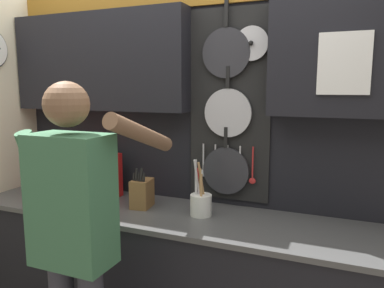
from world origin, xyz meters
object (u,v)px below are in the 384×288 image
(microwave, at_px, (77,177))
(knife_block, at_px, (142,193))
(utensil_crock, at_px, (201,203))
(person, at_px, (74,226))

(microwave, height_order, knife_block, microwave)
(utensil_crock, bearing_deg, person, -123.22)
(microwave, bearing_deg, utensil_crock, 0.11)
(person, bearing_deg, knife_block, 89.13)
(knife_block, bearing_deg, microwave, -179.93)
(knife_block, xyz_separation_m, person, (-0.01, -0.62, -0.00))
(microwave, relative_size, knife_block, 1.90)
(microwave, height_order, utensil_crock, utensil_crock)
(person, bearing_deg, microwave, 128.53)
(utensil_crock, bearing_deg, knife_block, -179.84)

